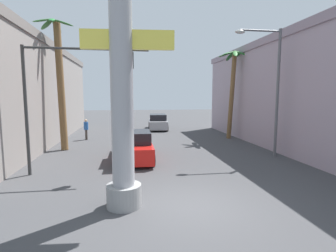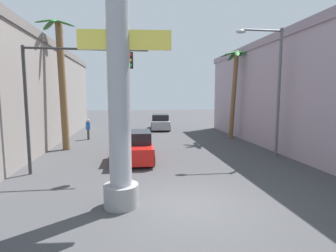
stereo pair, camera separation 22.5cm
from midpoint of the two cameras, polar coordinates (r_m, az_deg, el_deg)
ground_plane at (r=18.07m, az=-1.63°, el=-4.40°), size 93.12×93.12×0.00m
building_left at (r=22.61m, az=-32.50°, el=5.98°), size 8.58×22.62×7.20m
neon_sign_pole at (r=8.12m, az=-9.94°, el=15.97°), size 3.09×1.09×10.02m
street_lamp at (r=15.72m, az=22.12°, el=9.26°), size 2.68×0.28×7.08m
traffic_light_mast at (r=12.28m, az=-20.79°, el=8.57°), size 5.33×0.32×5.56m
car_lead at (r=14.52m, az=-6.92°, el=-4.36°), size 2.05×4.91×1.56m
car_far at (r=27.03m, az=-1.47°, el=0.84°), size 2.20×4.54×1.56m
palm_tree_mid_left at (r=18.11m, az=-21.87°, el=9.70°), size 2.27×2.41×8.18m
palm_tree_mid_right at (r=21.59m, az=14.59°, el=9.08°), size 2.53×2.50×7.02m
pedestrian_far_left at (r=21.59m, az=-16.72°, el=-0.35°), size 0.44×0.44×1.62m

